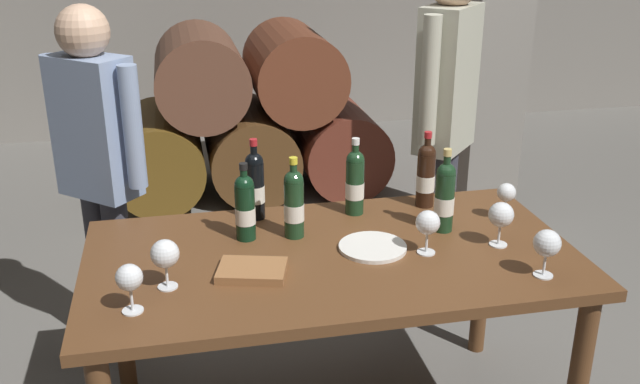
{
  "coord_description": "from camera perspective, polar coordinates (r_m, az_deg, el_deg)",
  "views": [
    {
      "loc": [
        -0.5,
        -2.16,
        1.87
      ],
      "look_at": [
        0.0,
        0.2,
        0.91
      ],
      "focal_mm": 39.83,
      "sensor_mm": 36.0,
      "label": 1
    }
  ],
  "objects": [
    {
      "name": "wine_bottle_1",
      "position": [
        2.75,
        2.82,
        0.85
      ],
      "size": [
        0.07,
        0.07,
        0.31
      ],
      "color": "#19381E",
      "rests_on": "dining_table"
    },
    {
      "name": "tasting_notebook",
      "position": [
        2.34,
        -5.48,
        -6.3
      ],
      "size": [
        0.25,
        0.21,
        0.03
      ],
      "primitive_type": "cube",
      "rotation": [
        0.0,
        0.0,
        -0.27
      ],
      "color": "#936038",
      "rests_on": "dining_table"
    },
    {
      "name": "wine_glass_3",
      "position": [
        2.16,
        -15.07,
        -6.76
      ],
      "size": [
        0.08,
        0.08,
        0.15
      ],
      "color": "white",
      "rests_on": "dining_table"
    },
    {
      "name": "wine_glass_0",
      "position": [
        2.56,
        14.34,
        -1.85
      ],
      "size": [
        0.09,
        0.09,
        0.16
      ],
      "color": "white",
      "rests_on": "dining_table"
    },
    {
      "name": "dining_table",
      "position": [
        2.52,
        0.94,
        -6.76
      ],
      "size": [
        1.7,
        0.9,
        0.76
      ],
      "color": "brown",
      "rests_on": "ground_plane"
    },
    {
      "name": "wine_bottle_4",
      "position": [
        2.63,
        9.98,
        -0.32
      ],
      "size": [
        0.07,
        0.07,
        0.32
      ],
      "color": "#19381E",
      "rests_on": "dining_table"
    },
    {
      "name": "wine_glass_1",
      "position": [
        2.46,
        8.65,
        -2.53
      ],
      "size": [
        0.09,
        0.09,
        0.16
      ],
      "color": "white",
      "rests_on": "dining_table"
    },
    {
      "name": "taster_seated_left",
      "position": [
        3.05,
        -17.4,
        2.58
      ],
      "size": [
        0.39,
        0.35,
        1.54
      ],
      "color": "#383842",
      "rests_on": "ground_plane"
    },
    {
      "name": "stone_pillar",
      "position": [
        4.2,
        13.92,
        13.34
      ],
      "size": [
        0.32,
        0.32,
        2.6
      ],
      "primitive_type": "cube",
      "color": "gray",
      "rests_on": "ground_plane"
    },
    {
      "name": "barrel_stack",
      "position": [
        4.97,
        -5.74,
        5.86
      ],
      "size": [
        1.86,
        0.9,
        1.15
      ],
      "color": "brown",
      "rests_on": "ground_plane"
    },
    {
      "name": "wine_bottle_0",
      "position": [
        2.85,
        8.5,
        1.41
      ],
      "size": [
        0.07,
        0.07,
        0.31
      ],
      "color": "black",
      "rests_on": "dining_table"
    },
    {
      "name": "wine_bottle_3",
      "position": [
        2.54,
        -6.05,
        -1.17
      ],
      "size": [
        0.07,
        0.07,
        0.29
      ],
      "color": "black",
      "rests_on": "dining_table"
    },
    {
      "name": "serving_plate",
      "position": [
        2.51,
        4.27,
        -4.47
      ],
      "size": [
        0.24,
        0.24,
        0.01
      ],
      "primitive_type": "cylinder",
      "color": "white",
      "rests_on": "dining_table"
    },
    {
      "name": "wine_glass_5",
      "position": [
        2.39,
        17.78,
        -4.02
      ],
      "size": [
        0.09,
        0.09,
        0.16
      ],
      "color": "white",
      "rests_on": "dining_table"
    },
    {
      "name": "wine_glass_4",
      "position": [
        2.26,
        -12.35,
        -4.95
      ],
      "size": [
        0.09,
        0.09,
        0.16
      ],
      "color": "white",
      "rests_on": "dining_table"
    },
    {
      "name": "wine_bottle_2",
      "position": [
        2.55,
        -2.11,
        -0.88
      ],
      "size": [
        0.07,
        0.07,
        0.3
      ],
      "color": "#19381E",
      "rests_on": "dining_table"
    },
    {
      "name": "sommelier_presenting",
      "position": [
        3.25,
        10.07,
        6.66
      ],
      "size": [
        0.36,
        0.38,
        1.72
      ],
      "color": "#383842",
      "rests_on": "ground_plane"
    },
    {
      "name": "wine_bottle_5",
      "position": [
        2.71,
        -5.25,
        0.58
      ],
      "size": [
        0.07,
        0.07,
        0.32
      ],
      "color": "black",
      "rests_on": "dining_table"
    },
    {
      "name": "wine_glass_2",
      "position": [
        2.79,
        14.74,
        -0.16
      ],
      "size": [
        0.07,
        0.07,
        0.15
      ],
      "color": "white",
      "rests_on": "dining_table"
    }
  ]
}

